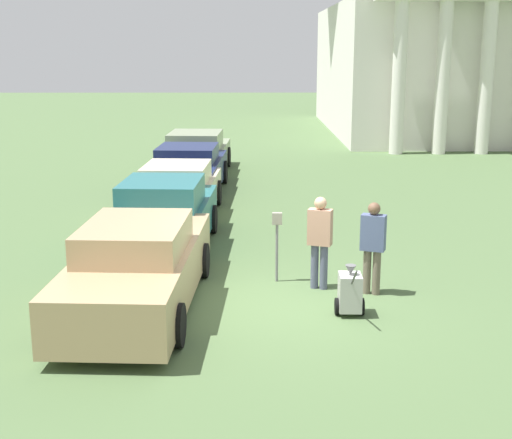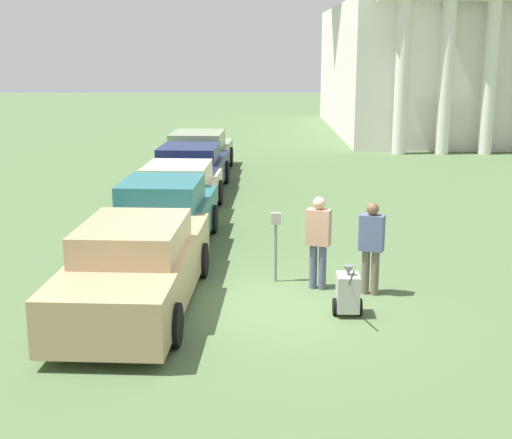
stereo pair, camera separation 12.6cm
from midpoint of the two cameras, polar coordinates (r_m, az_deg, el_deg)
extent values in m
plane|color=#4C663D|center=(12.18, 2.02, -6.86)|extent=(120.00, 120.00, 0.00)
cube|color=tan|center=(12.11, -9.09, -4.18)|extent=(2.08, 5.35, 0.83)
cube|color=tan|center=(11.72, -9.42, -1.41)|extent=(1.70, 2.29, 0.49)
cylinder|color=black|center=(13.90, -11.23, -3.10)|extent=(0.21, 0.66, 0.66)
cylinder|color=black|center=(13.58, -3.97, -3.27)|extent=(0.21, 0.66, 0.66)
cylinder|color=black|center=(10.94, -15.40, -7.95)|extent=(0.21, 0.66, 0.66)
cylinder|color=black|center=(10.53, -6.13, -8.38)|extent=(0.21, 0.66, 0.66)
cube|color=#23666B|center=(15.50, -7.05, -0.24)|extent=(2.07, 4.70, 0.80)
cube|color=#23666B|center=(15.17, -7.25, 2.10)|extent=(1.71, 2.02, 0.56)
cylinder|color=black|center=(17.09, -9.16, 0.12)|extent=(0.21, 0.67, 0.66)
cylinder|color=black|center=(16.80, -3.17, 0.05)|extent=(0.21, 0.67, 0.66)
cylinder|color=black|center=(14.40, -11.53, -2.51)|extent=(0.21, 0.67, 0.66)
cylinder|color=black|center=(14.06, -4.42, -2.66)|extent=(0.21, 0.67, 0.66)
cube|color=beige|center=(18.49, -5.89, 1.92)|extent=(2.03, 4.78, 0.71)
cube|color=beige|center=(18.20, -6.03, 3.66)|extent=(1.68, 2.05, 0.49)
cylinder|color=black|center=(20.09, -7.72, 2.21)|extent=(0.22, 0.70, 0.69)
cylinder|color=black|center=(19.84, -2.73, 2.17)|extent=(0.22, 0.70, 0.69)
cylinder|color=black|center=(17.30, -9.49, 0.32)|extent=(0.22, 0.70, 0.69)
cylinder|color=black|center=(17.01, -3.71, 0.25)|extent=(0.22, 0.70, 0.69)
cube|color=#19234C|center=(21.66, -5.02, 3.75)|extent=(2.16, 4.76, 0.76)
cube|color=#19234C|center=(21.39, -5.13, 5.28)|extent=(1.79, 2.05, 0.46)
cylinder|color=black|center=(23.25, -6.82, 3.84)|extent=(0.22, 0.74, 0.74)
cylinder|color=black|center=(23.01, -2.19, 3.82)|extent=(0.22, 0.74, 0.74)
cylinder|color=black|center=(20.46, -8.19, 2.47)|extent=(0.22, 0.74, 0.74)
cylinder|color=black|center=(20.18, -2.93, 2.43)|extent=(0.22, 0.74, 0.74)
cube|color=gray|center=(24.82, -4.38, 4.95)|extent=(2.21, 5.30, 0.72)
cube|color=gray|center=(24.53, -4.47, 6.35)|extent=(1.82, 2.27, 0.55)
cylinder|color=black|center=(26.56, -5.97, 5.05)|extent=(0.22, 0.73, 0.72)
cylinder|color=black|center=(26.33, -1.86, 5.04)|extent=(0.22, 0.73, 0.72)
cylinder|color=black|center=(23.42, -7.19, 3.88)|extent=(0.22, 0.73, 0.72)
cylinder|color=black|center=(23.16, -2.55, 3.86)|extent=(0.22, 0.73, 0.72)
cylinder|color=slate|center=(13.23, 1.94, -2.70)|extent=(0.05, 0.05, 1.10)
cube|color=gray|center=(13.06, 1.96, 0.07)|extent=(0.18, 0.09, 0.22)
cylinder|color=#515670|center=(12.90, 5.69, -3.82)|extent=(0.14, 0.14, 0.82)
cylinder|color=#515670|center=(12.94, 4.96, -3.75)|extent=(0.14, 0.14, 0.82)
cube|color=tan|center=(12.72, 5.40, -0.62)|extent=(0.47, 0.35, 0.65)
sphere|color=tan|center=(12.62, 5.44, 1.30)|extent=(0.22, 0.22, 0.22)
cylinder|color=#665B4C|center=(12.73, 9.86, -4.23)|extent=(0.14, 0.14, 0.80)
cylinder|color=#665B4C|center=(12.77, 9.11, -4.16)|extent=(0.14, 0.14, 0.80)
cube|color=#4C597F|center=(12.55, 9.61, -1.06)|extent=(0.47, 0.36, 0.64)
sphere|color=brown|center=(12.45, 9.69, 0.84)|extent=(0.22, 0.22, 0.22)
cube|color=#B2B2AD|center=(11.73, 7.74, -5.81)|extent=(0.37, 0.45, 0.60)
cone|color=#59595B|center=(11.61, 7.80, -4.04)|extent=(0.18, 0.18, 0.16)
cylinder|color=#4C4C4C|center=(11.16, 8.06, -4.67)|extent=(0.04, 0.59, 0.43)
cylinder|color=black|center=(11.79, 6.68, -6.93)|extent=(0.06, 0.28, 0.28)
cylinder|color=black|center=(11.83, 8.72, -6.92)|extent=(0.06, 0.28, 0.28)
cube|color=silver|center=(38.97, 13.15, 11.64)|extent=(8.87, 16.19, 6.39)
cylinder|color=silver|center=(29.92, 11.80, 10.94)|extent=(0.56, 0.56, 6.07)
cylinder|color=silver|center=(30.32, 15.15, 10.79)|extent=(0.56, 0.56, 6.07)
cylinder|color=silver|center=(30.83, 18.39, 10.61)|extent=(0.56, 0.56, 6.07)
camera|label=1|loc=(0.06, -89.73, 0.06)|focal=50.00mm
camera|label=2|loc=(0.06, 90.27, -0.06)|focal=50.00mm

